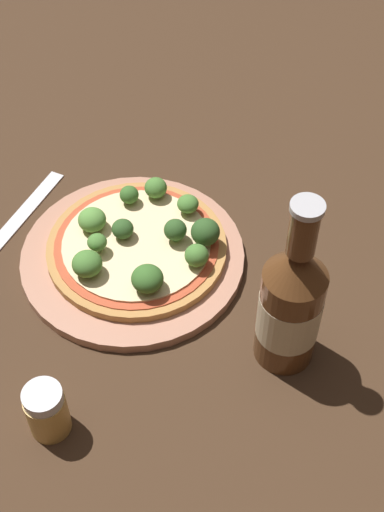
{
  "coord_description": "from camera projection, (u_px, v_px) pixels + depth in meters",
  "views": [
    {
      "loc": [
        0.29,
        -0.45,
        0.62
      ],
      "look_at": [
        0.09,
        -0.01,
        0.06
      ],
      "focal_mm": 50.0,
      "sensor_mm": 36.0,
      "label": 1
    }
  ],
  "objects": [
    {
      "name": "pepper_shaker",
      "position": [
        47.0,
        411.0,
        0.66
      ],
      "size": [
        0.04,
        0.04,
        0.06
      ],
      "color": "tan",
      "rests_on": "ground_plane"
    },
    {
      "name": "broccoli_floret_0",
      "position": [
        129.0,
        195.0,
        0.84
      ],
      "size": [
        0.02,
        0.02,
        0.02
      ],
      "color": "#7A9E5B",
      "rests_on": "pizza"
    },
    {
      "name": "broccoli_floret_3",
      "position": [
        147.0,
        279.0,
        0.75
      ],
      "size": [
        0.03,
        0.03,
        0.03
      ],
      "color": "#7A9E5B",
      "rests_on": "pizza"
    },
    {
      "name": "beer_bottle",
      "position": [
        291.0,
        304.0,
        0.68
      ],
      "size": [
        0.06,
        0.06,
        0.21
      ],
      "color": "#563319",
      "rests_on": "ground_plane"
    },
    {
      "name": "broccoli_floret_7",
      "position": [
        175.0,
        230.0,
        0.79
      ],
      "size": [
        0.03,
        0.03,
        0.03
      ],
      "color": "#7A9E5B",
      "rests_on": "pizza"
    },
    {
      "name": "fork",
      "position": [
        19.0,
        218.0,
        0.86
      ],
      "size": [
        0.02,
        0.18,
        0.0
      ],
      "rotation": [
        0.0,
        0.0,
        1.55
      ],
      "color": "silver",
      "rests_on": "ground_plane"
    },
    {
      "name": "pizza",
      "position": [
        137.0,
        246.0,
        0.81
      ],
      "size": [
        0.21,
        0.21,
        0.01
      ],
      "color": "#B77F42",
      "rests_on": "plate"
    },
    {
      "name": "broccoli_floret_2",
      "position": [
        97.0,
        242.0,
        0.78
      ],
      "size": [
        0.02,
        0.02,
        0.02
      ],
      "color": "#7A9E5B",
      "rests_on": "pizza"
    },
    {
      "name": "broccoli_floret_1",
      "position": [
        123.0,
        229.0,
        0.8
      ],
      "size": [
        0.02,
        0.02,
        0.02
      ],
      "color": "#7A9E5B",
      "rests_on": "pizza"
    },
    {
      "name": "broccoli_floret_5",
      "position": [
        87.0,
        264.0,
        0.76
      ],
      "size": [
        0.03,
        0.03,
        0.03
      ],
      "color": "#7A9E5B",
      "rests_on": "pizza"
    },
    {
      "name": "broccoli_floret_8",
      "position": [
        188.0,
        204.0,
        0.83
      ],
      "size": [
        0.03,
        0.03,
        0.02
      ],
      "color": "#7A9E5B",
      "rests_on": "pizza"
    },
    {
      "name": "broccoli_floret_10",
      "position": [
        205.0,
        232.0,
        0.79
      ],
      "size": [
        0.03,
        0.03,
        0.03
      ],
      "color": "#7A9E5B",
      "rests_on": "pizza"
    },
    {
      "name": "ground_plane",
      "position": [
        123.0,
        262.0,
        0.82
      ],
      "size": [
        3.0,
        3.0,
        0.0
      ],
      "primitive_type": "plane",
      "color": "#3D2819"
    },
    {
      "name": "plate",
      "position": [
        133.0,
        257.0,
        0.82
      ],
      "size": [
        0.26,
        0.26,
        0.01
      ],
      "color": "tan",
      "rests_on": "ground_plane"
    },
    {
      "name": "broccoli_floret_9",
      "position": [
        197.0,
        255.0,
        0.77
      ],
      "size": [
        0.03,
        0.03,
        0.03
      ],
      "color": "#7A9E5B",
      "rests_on": "pizza"
    },
    {
      "name": "broccoli_floret_4",
      "position": [
        92.0,
        220.0,
        0.81
      ],
      "size": [
        0.03,
        0.03,
        0.03
      ],
      "color": "#7A9E5B",
      "rests_on": "pizza"
    },
    {
      "name": "broccoli_floret_6",
      "position": [
        157.0,
        188.0,
        0.84
      ],
      "size": [
        0.03,
        0.03,
        0.03
      ],
      "color": "#7A9E5B",
      "rests_on": "pizza"
    }
  ]
}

